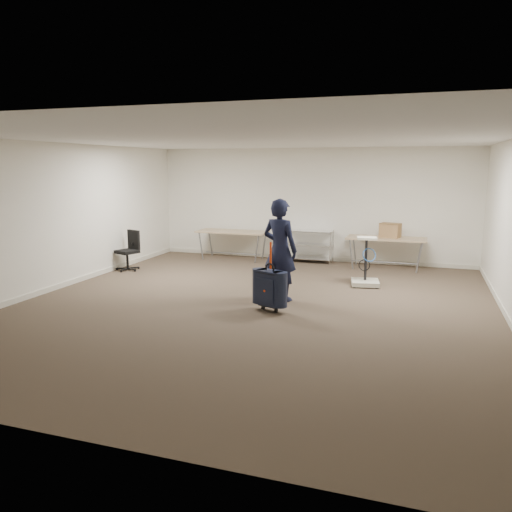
% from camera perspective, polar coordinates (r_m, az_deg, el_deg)
% --- Properties ---
extents(ground, '(9.00, 9.00, 0.00)m').
position_cam_1_polar(ground, '(8.57, -0.28, -5.73)').
color(ground, '#3F3326').
rests_on(ground, ground).
extents(room_shell, '(8.00, 9.00, 9.00)m').
position_cam_1_polar(room_shell, '(9.84, 2.30, -3.33)').
color(room_shell, white).
rests_on(room_shell, ground).
extents(folding_table_left, '(1.80, 0.75, 0.73)m').
position_cam_1_polar(folding_table_left, '(12.72, -2.69, 2.65)').
color(folding_table_left, '#997C5E').
rests_on(folding_table_left, ground).
extents(folding_table_right, '(1.80, 0.75, 0.73)m').
position_cam_1_polar(folding_table_right, '(11.90, 14.65, 1.80)').
color(folding_table_right, '#997C5E').
rests_on(folding_table_right, ground).
extents(wire_shelf, '(1.22, 0.47, 0.80)m').
position_cam_1_polar(wire_shelf, '(12.44, 5.93, 1.33)').
color(wire_shelf, silver).
rests_on(wire_shelf, ground).
extents(person, '(0.75, 0.60, 1.81)m').
position_cam_1_polar(person, '(8.79, 2.74, 0.71)').
color(person, black).
rests_on(person, ground).
extents(suitcase, '(0.48, 0.37, 1.15)m').
position_cam_1_polar(suitcase, '(8.18, 1.57, -3.68)').
color(suitcase, black).
rests_on(suitcase, ground).
extents(office_chair, '(0.55, 0.56, 0.91)m').
position_cam_1_polar(office_chair, '(11.81, -14.34, -0.23)').
color(office_chair, black).
rests_on(office_chair, ground).
extents(equipment_cart, '(0.61, 0.61, 0.98)m').
position_cam_1_polar(equipment_cart, '(10.17, 12.41, -1.91)').
color(equipment_cart, '#F1E8CF').
rests_on(equipment_cart, ground).
extents(cardboard_box, '(0.51, 0.43, 0.33)m').
position_cam_1_polar(cardboard_box, '(11.94, 15.09, 2.86)').
color(cardboard_box, brown).
rests_on(cardboard_box, folding_table_right).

